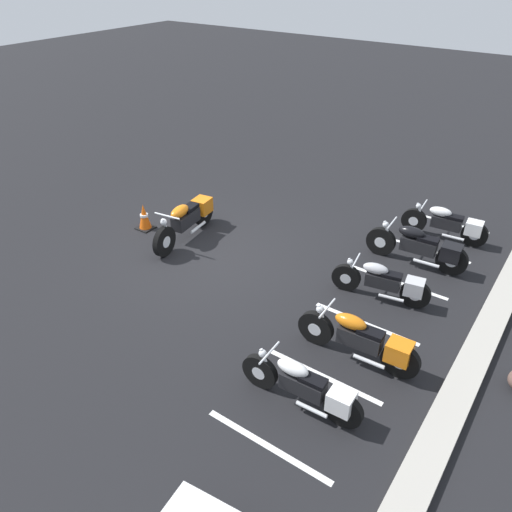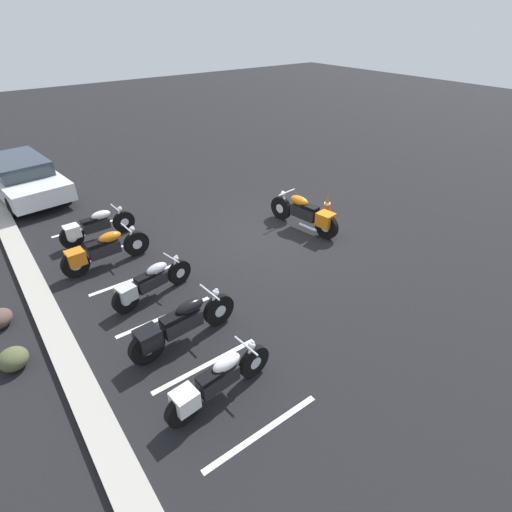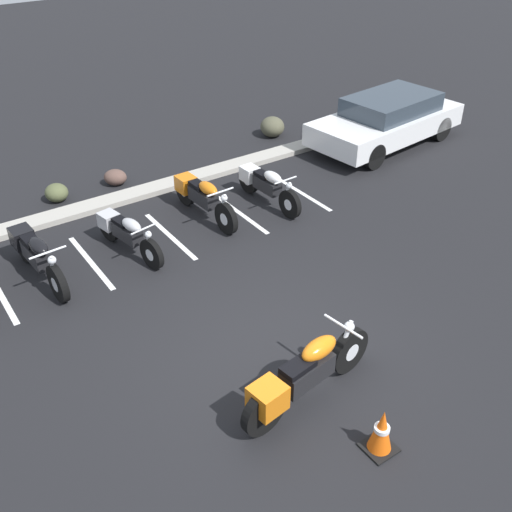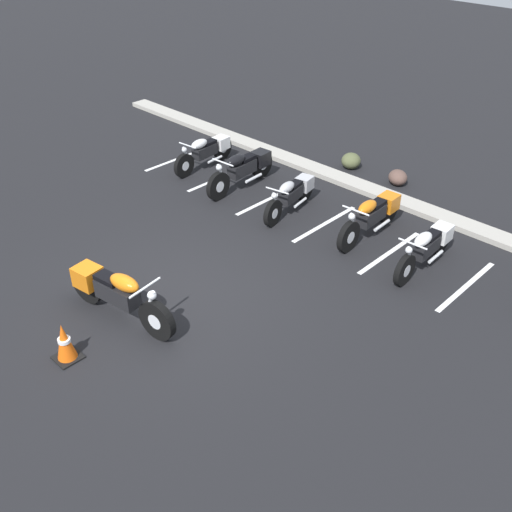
% 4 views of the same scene
% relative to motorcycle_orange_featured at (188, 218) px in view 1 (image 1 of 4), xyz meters
% --- Properties ---
extents(ground, '(60.00, 60.00, 0.00)m').
position_rel_motorcycle_orange_featured_xyz_m(ground, '(0.30, 0.94, -0.50)').
color(ground, black).
extents(motorcycle_orange_featured, '(2.38, 0.76, 0.94)m').
position_rel_motorcycle_orange_featured_xyz_m(motorcycle_orange_featured, '(0.00, 0.00, 0.00)').
color(motorcycle_orange_featured, black).
rests_on(motorcycle_orange_featured, ground).
extents(parked_bike_0, '(0.57, 2.03, 0.80)m').
position_rel_motorcycle_orange_featured_xyz_m(parked_bike_0, '(-3.49, 5.21, -0.07)').
color(parked_bike_0, black).
rests_on(parked_bike_0, ground).
extents(parked_bike_1, '(0.63, 2.25, 0.89)m').
position_rel_motorcycle_orange_featured_xyz_m(parked_bike_1, '(-1.99, 5.06, -0.03)').
color(parked_bike_1, black).
rests_on(parked_bike_1, ground).
extents(parked_bike_2, '(0.68, 1.97, 0.78)m').
position_rel_motorcycle_orange_featured_xyz_m(parked_bike_2, '(-0.35, 4.92, -0.09)').
color(parked_bike_2, black).
rests_on(parked_bike_2, ground).
extents(parked_bike_3, '(0.62, 2.19, 0.86)m').
position_rel_motorcycle_orange_featured_xyz_m(parked_bike_3, '(1.53, 5.31, -0.04)').
color(parked_bike_3, black).
rests_on(parked_bike_3, ground).
extents(parked_bike_4, '(0.58, 2.06, 0.81)m').
position_rel_motorcycle_orange_featured_xyz_m(parked_bike_4, '(2.97, 5.04, -0.07)').
color(parked_bike_4, black).
rests_on(parked_bike_4, ground).
extents(concrete_curb, '(18.00, 0.50, 0.12)m').
position_rel_motorcycle_orange_featured_xyz_m(concrete_curb, '(0.30, 6.91, -0.44)').
color(concrete_curb, '#A8A399').
rests_on(concrete_curb, ground).
extents(traffic_cone, '(0.40, 0.40, 0.67)m').
position_rel_motorcycle_orange_featured_xyz_m(traffic_cone, '(0.32, -1.17, -0.19)').
color(traffic_cone, black).
rests_on(traffic_cone, ground).
extents(stall_line_0, '(0.10, 2.10, 0.00)m').
position_rel_motorcycle_orange_featured_xyz_m(stall_line_0, '(-4.41, 4.96, -0.50)').
color(stall_line_0, white).
rests_on(stall_line_0, ground).
extents(stall_line_1, '(0.10, 2.10, 0.00)m').
position_rel_motorcycle_orange_featured_xyz_m(stall_line_1, '(-2.75, 4.96, -0.50)').
color(stall_line_1, white).
rests_on(stall_line_1, ground).
extents(stall_line_2, '(0.10, 2.10, 0.00)m').
position_rel_motorcycle_orange_featured_xyz_m(stall_line_2, '(-1.09, 4.96, -0.50)').
color(stall_line_2, white).
rests_on(stall_line_2, ground).
extents(stall_line_3, '(0.10, 2.10, 0.00)m').
position_rel_motorcycle_orange_featured_xyz_m(stall_line_3, '(0.57, 4.96, -0.50)').
color(stall_line_3, white).
rests_on(stall_line_3, ground).
extents(stall_line_4, '(0.10, 2.10, 0.00)m').
position_rel_motorcycle_orange_featured_xyz_m(stall_line_4, '(2.23, 4.96, -0.50)').
color(stall_line_4, white).
rests_on(stall_line_4, ground).
extents(stall_line_5, '(0.10, 2.10, 0.00)m').
position_rel_motorcycle_orange_featured_xyz_m(stall_line_5, '(3.89, 4.96, -0.50)').
color(stall_line_5, white).
rests_on(stall_line_5, ground).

